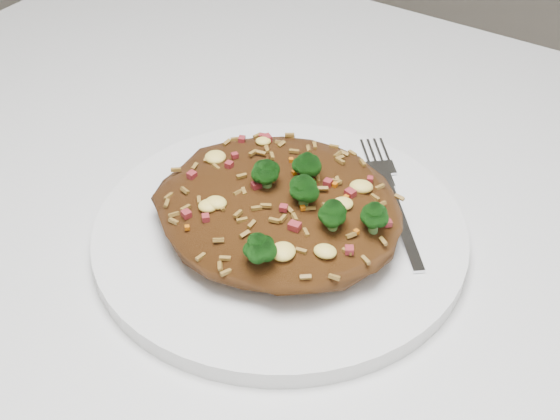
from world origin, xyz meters
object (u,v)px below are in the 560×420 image
at_px(plate, 280,233).
at_px(fork, 395,205).
at_px(fried_rice, 281,200).
at_px(dining_table, 413,378).

distance_m(plate, fork, 0.09).
bearing_deg(fork, fried_rice, -82.24).
xyz_separation_m(dining_table, plate, (-0.12, -0.01, 0.10)).
relative_size(dining_table, fried_rice, 6.47).
distance_m(dining_table, fried_rice, 0.18).
relative_size(fried_rice, fork, 1.39).
height_order(plate, fork, fork).
xyz_separation_m(dining_table, fried_rice, (-0.12, -0.01, 0.13)).
distance_m(fried_rice, fork, 0.09).
bearing_deg(fork, plate, -82.96).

